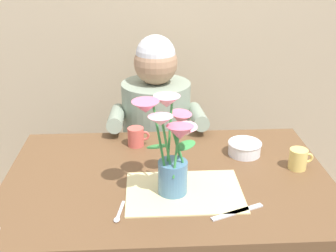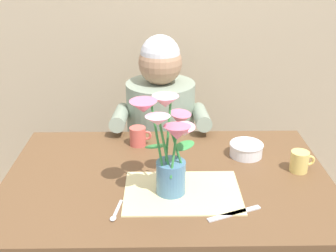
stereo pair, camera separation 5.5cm
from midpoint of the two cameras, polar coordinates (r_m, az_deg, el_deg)
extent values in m
cube|color=brown|center=(1.61, 0.91, -7.27)|extent=(1.20, 0.80, 0.04)
cylinder|color=brown|center=(2.15, -14.26, -10.98)|extent=(0.06, 0.06, 0.70)
cylinder|color=brown|center=(2.18, 15.17, -10.67)|extent=(0.06, 0.06, 0.70)
cylinder|color=#4C4C56|center=(2.41, -0.23, -10.32)|extent=(0.30, 0.30, 0.40)
cylinder|color=gray|center=(2.19, -0.24, -0.51)|extent=(0.34, 0.34, 0.50)
sphere|color=#A37A5B|center=(2.07, -0.26, 8.36)|extent=(0.21, 0.21, 0.21)
sphere|color=silver|center=(2.06, -0.26, 9.43)|extent=(0.19, 0.19, 0.19)
cylinder|color=gray|center=(2.02, -5.60, 1.20)|extent=(0.07, 0.33, 0.12)
cylinder|color=gray|center=(2.02, 5.19, 1.27)|extent=(0.07, 0.33, 0.12)
cube|color=beige|center=(1.50, 2.98, -8.79)|extent=(0.40, 0.28, 0.00)
cylinder|color=teal|center=(1.47, 1.47, -6.89)|extent=(0.10, 0.10, 0.12)
cylinder|color=#388E42|center=(1.41, 2.41, -3.46)|extent=(0.05, 0.01, 0.15)
cone|color=pink|center=(1.38, 3.38, -0.71)|extent=(0.07, 0.08, 0.05)
sphere|color=#E5D14C|center=(1.37, 3.39, -0.52)|extent=(0.02, 0.02, 0.02)
cylinder|color=#388E42|center=(1.47, 2.08, -2.55)|extent=(0.04, 0.02, 0.15)
cone|color=#DB6684|center=(1.48, 2.66, 0.92)|extent=(0.11, 0.11, 0.05)
sphere|color=#E5D14C|center=(1.48, 2.66, 1.10)|extent=(0.02, 0.02, 0.02)
cylinder|color=#388E42|center=(1.42, 1.14, -1.51)|extent=(0.03, 0.05, 0.23)
cone|color=pink|center=(1.40, 0.78, 3.25)|extent=(0.12, 0.12, 0.04)
sphere|color=#E5D14C|center=(1.40, 0.78, 3.44)|extent=(0.02, 0.02, 0.02)
cylinder|color=#388E42|center=(1.40, -0.25, -1.92)|extent=(0.05, 0.06, 0.23)
cone|color=#DB6684|center=(1.35, -2.11, 2.57)|extent=(0.11, 0.12, 0.04)
sphere|color=#E5D14C|center=(1.34, -2.11, 2.77)|extent=(0.02, 0.02, 0.02)
cylinder|color=#388E42|center=(1.38, 0.70, -2.87)|extent=(0.04, 0.05, 0.21)
cone|color=pink|center=(1.31, -0.16, 0.69)|extent=(0.10, 0.10, 0.03)
sphere|color=#E5D14C|center=(1.31, -0.16, 0.89)|extent=(0.02, 0.02, 0.02)
cylinder|color=#388E42|center=(1.39, 1.93, -3.62)|extent=(0.03, 0.05, 0.17)
cone|color=#DB6684|center=(1.33, 2.42, -0.93)|extent=(0.10, 0.10, 0.05)
sphere|color=#E5D14C|center=(1.33, 2.42, -0.74)|extent=(0.02, 0.02, 0.02)
ellipsoid|color=#388E42|center=(1.45, -0.53, -2.70)|extent=(0.10, 0.08, 0.03)
ellipsoid|color=#388E42|center=(1.46, 3.24, -2.62)|extent=(0.09, 0.09, 0.02)
cylinder|color=white|center=(1.76, 11.21, -3.15)|extent=(0.13, 0.13, 0.05)
torus|color=white|center=(1.75, 11.27, -2.42)|extent=(0.14, 0.14, 0.01)
cube|color=silver|center=(1.41, 9.92, -11.38)|extent=(0.18, 0.09, 0.00)
cylinder|color=#CC564C|center=(1.81, -3.17, -1.38)|extent=(0.07, 0.07, 0.08)
torus|color=#CC564C|center=(1.81, -1.97, -1.26)|extent=(0.04, 0.01, 0.04)
cylinder|color=#E5C666|center=(1.69, 17.92, -4.51)|extent=(0.07, 0.07, 0.08)
torus|color=#E5C666|center=(1.70, 19.15, -4.35)|extent=(0.04, 0.01, 0.04)
cube|color=silver|center=(1.42, -5.59, -10.90)|extent=(0.03, 0.10, 0.00)
ellipsoid|color=silver|center=(1.38, -6.15, -12.11)|extent=(0.02, 0.03, 0.01)
camera|label=1|loc=(0.03, -88.99, 0.44)|focal=45.94mm
camera|label=2|loc=(0.03, 91.01, -0.44)|focal=45.94mm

